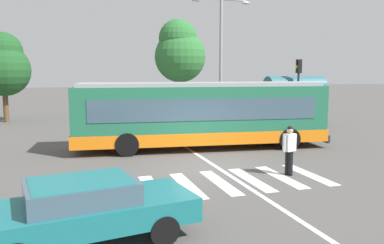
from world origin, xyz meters
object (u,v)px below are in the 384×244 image
city_transit_bus (201,114)px  pedestrian_crossing_street (289,148)px  foreground_sedan (85,208)px  background_tree_right (179,51)px  background_tree_left (3,65)px  parked_car_champagne (142,108)px  traffic_light_far_corner (298,81)px  parked_car_blue (106,108)px  twin_arm_street_lamp (221,48)px  bus_stop_shelter (295,88)px  parked_car_white (174,107)px

city_transit_bus → pedestrian_crossing_street: size_ratio=6.90×
city_transit_bus → foreground_sedan: bearing=-122.0°
city_transit_bus → background_tree_right: (4.00, 17.89, 3.80)m
pedestrian_crossing_street → background_tree_left: (-11.46, 18.58, 3.06)m
foreground_sedan → parked_car_champagne: (5.10, 21.61, 0.00)m
background_tree_right → traffic_light_far_corner: bearing=-68.3°
parked_car_blue → traffic_light_far_corner: bearing=-32.2°
pedestrian_crossing_street → twin_arm_street_lamp: (2.22, 12.04, 4.11)m
bus_stop_shelter → twin_arm_street_lamp: 6.20m
bus_stop_shelter → parked_car_champagne: bearing=148.2°
traffic_light_far_corner → background_tree_right: size_ratio=0.52×
parked_car_blue → background_tree_left: (-6.98, -0.20, 3.26)m
parked_car_white → background_tree_right: (1.87, 4.85, 4.62)m
city_transit_bus → twin_arm_street_lamp: (3.57, 6.56, 3.49)m
pedestrian_crossing_street → parked_car_blue: pedestrian_crossing_street is taller
parked_car_white → bus_stop_shelter: 9.61m
parked_car_white → background_tree_right: 6.95m
parked_car_white → bus_stop_shelter: size_ratio=1.06×
city_transit_bus → background_tree_right: bearing=77.4°
traffic_light_far_corner → twin_arm_street_lamp: bearing=171.4°
twin_arm_street_lamp → parked_car_champagne: bearing=123.4°
pedestrian_crossing_street → foreground_sedan: 7.73m
city_transit_bus → twin_arm_street_lamp: size_ratio=1.44×
background_tree_right → parked_car_champagne: bearing=-130.7°
parked_car_white → traffic_light_far_corner: 10.13m
parked_car_white → background_tree_left: bearing=179.7°
pedestrian_crossing_street → background_tree_right: bearing=83.5°
parked_car_blue → traffic_light_far_corner: 14.31m
parked_car_champagne → background_tree_left: bearing=177.5°
pedestrian_crossing_street → bus_stop_shelter: (7.82, 12.20, 1.45)m
background_tree_right → pedestrian_crossing_street: bearing=-96.5°
traffic_light_far_corner → pedestrian_crossing_street: bearing=-123.6°
parked_car_blue → twin_arm_street_lamp: bearing=-45.2°
traffic_light_far_corner → background_tree_right: bearing=111.7°
bus_stop_shelter → parked_car_white: bearing=138.1°
pedestrian_crossing_street → background_tree_right: background_tree_right is taller
bus_stop_shelter → background_tree_right: 12.66m
city_transit_bus → parked_car_champagne: city_transit_bus is taller
pedestrian_crossing_street → twin_arm_street_lamp: bearing=79.5°
bus_stop_shelter → background_tree_right: bearing=114.8°
pedestrian_crossing_street → background_tree_right: (2.65, 23.37, 4.42)m
foreground_sedan → background_tree_left: 22.73m
foreground_sedan → twin_arm_street_lamp: 18.49m
foreground_sedan → traffic_light_far_corner: traffic_light_far_corner is taller
parked_car_blue → parked_car_white: bearing=-2.9°
city_transit_bus → pedestrian_crossing_street: (1.35, -5.48, -0.62)m
bus_stop_shelter → city_transit_bus: bearing=-143.7°
city_transit_bus → background_tree_right: size_ratio=1.43×
parked_car_white → twin_arm_street_lamp: 7.92m
parked_car_white → parked_car_blue: bearing=177.1°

